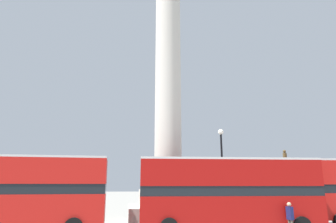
# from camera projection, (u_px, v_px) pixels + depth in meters

# --- Properties ---
(ground_plane) EXTENTS (200.00, 200.00, 0.00)m
(ground_plane) POSITION_uv_depth(u_px,v_px,m) (168.00, 222.00, 22.23)
(ground_plane) COLOR gray
(monument_column) EXTENTS (5.91, 5.91, 23.22)m
(monument_column) POSITION_uv_depth(u_px,v_px,m) (168.00, 117.00, 24.13)
(monument_column) COLOR beige
(monument_column) RESTS_ON ground_plane
(bus_a) EXTENTS (10.60, 3.24, 4.23)m
(bus_a) POSITION_uv_depth(u_px,v_px,m) (228.00, 191.00, 17.82)
(bus_a) COLOR #A80F0C
(bus_a) RESTS_ON ground_plane
(bus_b) EXTENTS (10.52, 3.14, 4.30)m
(bus_b) POSITION_uv_depth(u_px,v_px,m) (12.00, 191.00, 16.91)
(bus_b) COLOR red
(bus_b) RESTS_ON ground_plane
(equestrian_statue) EXTENTS (3.56, 2.87, 5.89)m
(equestrian_statue) POSITION_uv_depth(u_px,v_px,m) (289.00, 196.00, 27.18)
(equestrian_statue) COLOR beige
(equestrian_statue) RESTS_ON ground_plane
(street_lamp) EXTENTS (0.40, 0.40, 6.64)m
(street_lamp) POSITION_uv_depth(u_px,v_px,m) (222.00, 172.00, 21.11)
(street_lamp) COLOR black
(street_lamp) RESTS_ON ground_plane
(pedestrian_near_lamp) EXTENTS (0.23, 0.47, 1.77)m
(pedestrian_near_lamp) POSITION_uv_depth(u_px,v_px,m) (290.00, 217.00, 16.17)
(pedestrian_near_lamp) COLOR #4C473D
(pedestrian_near_lamp) RESTS_ON ground_plane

